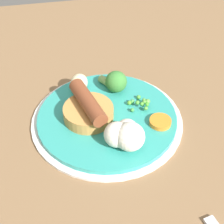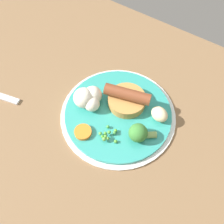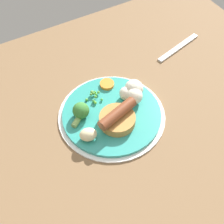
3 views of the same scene
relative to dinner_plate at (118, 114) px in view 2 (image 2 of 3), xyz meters
The scene contains 8 objects.
dining_table 5.28cm from the dinner_plate, 139.82° to the right, with size 110.00×80.00×3.00cm, color brown.
dinner_plate is the anchor object (origin of this frame).
sausage_pudding 4.42cm from the dinner_plate, 84.90° to the left, with size 11.40×9.24×5.20cm.
pea_pile 7.12cm from the dinner_plate, 76.40° to the right, with size 4.70×4.26×1.57cm.
broccoli_floret_near 8.49cm from the dinner_plate, 21.77° to the right, with size 6.06×5.32×4.32cm.
cauliflower_floret 8.24cm from the dinner_plate, 166.29° to the right, with size 6.75×6.78×5.06cm.
potato_chunk_0 10.05cm from the dinner_plate, 24.56° to the left, with size 4.26×3.37×3.32cm, color beige.
carrot_slice_0 10.06cm from the dinner_plate, 113.39° to the right, with size 3.98×3.98×0.93cm, color orange.
Camera 2 is at (19.70, -23.62, 56.25)cm, focal length 40.00 mm.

